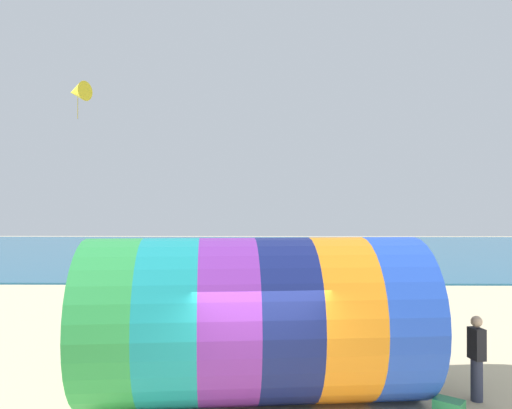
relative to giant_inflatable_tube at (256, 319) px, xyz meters
name	(u,v)px	position (x,y,z in m)	size (l,w,h in m)	color
sea	(263,250)	(0.14, 35.15, -1.63)	(120.00, 40.00, 0.10)	#236084
giant_inflatable_tube	(256,319)	(0.00, 0.00, 0.00)	(7.17, 4.02, 3.36)	green
kite_handler	(477,357)	(4.56, 0.02, -0.78)	(0.28, 0.39, 1.75)	#383D56
kite_yellow_delta	(78,92)	(-9.29, 14.85, 8.19)	(1.35, 1.35, 1.89)	yellow
bystander_near_water	(111,294)	(-5.41, 7.81, -0.84)	(0.41, 0.41, 1.64)	black
cooler_box	(449,409)	(3.66, -0.86, -1.50)	(0.52, 0.36, 0.36)	#268C4C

